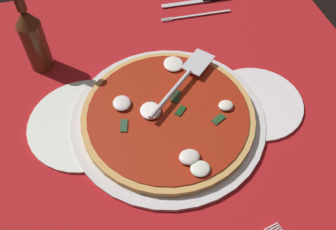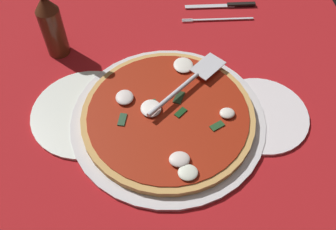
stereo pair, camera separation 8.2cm
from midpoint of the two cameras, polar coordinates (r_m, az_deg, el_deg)
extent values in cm
cube|color=#AA191D|center=(85.48, 3.29, 0.10)|extent=(102.92, 102.92, 0.80)
cube|color=silver|center=(119.60, 25.48, 13.13)|extent=(6.43, 6.43, 0.10)
cube|color=white|center=(121.09, 21.64, 15.22)|extent=(6.43, 6.43, 0.10)
cube|color=silver|center=(112.31, 23.72, 11.07)|extent=(6.43, 6.43, 0.10)
cube|color=white|center=(104.37, 26.06, 6.23)|extent=(6.43, 6.43, 0.10)
cube|color=white|center=(113.90, 19.67, 13.29)|extent=(6.43, 6.43, 0.10)
cube|color=silver|center=(105.30, 21.74, 8.71)|extent=(6.43, 6.43, 0.10)
cube|color=white|center=(97.64, 24.10, 3.36)|extent=(6.43, 6.43, 0.10)
cube|color=white|center=(116.18, 15.68, 15.37)|extent=(6.43, 6.43, 0.10)
cube|color=white|center=(107.00, 17.47, 11.08)|extent=(6.43, 6.43, 0.10)
cube|color=white|center=(98.64, 19.52, 6.01)|extent=(6.43, 6.43, 0.10)
cube|color=silver|center=(91.33, 21.88, 0.07)|extent=(6.43, 6.43, 0.10)
cube|color=white|center=(85.34, 24.61, -6.81)|extent=(6.43, 6.43, 0.10)
cube|color=white|center=(109.42, 13.30, 13.30)|extent=(6.43, 6.43, 0.10)
cube|color=white|center=(100.44, 15.03, 8.56)|extent=(6.43, 6.43, 0.10)
cube|color=white|center=(92.39, 17.02, 2.93)|extent=(6.43, 6.43, 0.10)
cube|color=silver|center=(85.51, 19.34, -3.69)|extent=(6.43, 6.43, 0.10)
cube|color=white|center=(80.13, 22.06, -11.32)|extent=(6.43, 6.43, 0.10)
cube|color=white|center=(112.54, 9.27, 15.35)|extent=(6.43, 6.43, 0.10)
cube|color=white|center=(103.03, 10.67, 10.95)|extent=(6.43, 6.43, 0.10)
cube|color=white|center=(94.31, 12.29, 5.68)|extent=(6.43, 6.43, 0.10)
cube|color=white|center=(86.64, 14.18, -0.59)|extent=(6.43, 6.43, 0.10)
cube|color=white|center=(80.31, 16.42, -7.96)|extent=(6.43, 6.43, 0.10)
cube|color=white|center=(75.66, 19.09, -16.39)|extent=(6.43, 6.43, 0.10)
cube|color=white|center=(106.33, 6.49, 13.14)|extent=(6.43, 6.43, 0.10)
cube|color=white|center=(97.06, 7.75, 8.26)|extent=(6.43, 6.43, 0.10)
cube|color=white|center=(88.70, 9.22, 2.41)|extent=(6.43, 6.43, 0.10)
cube|color=white|center=(81.51, 10.96, -4.58)|extent=(6.43, 6.43, 0.10)
cube|color=silver|center=(75.85, 13.05, -12.75)|extent=(6.43, 6.43, 0.10)
cube|color=white|center=(110.28, 2.51, 15.13)|extent=(6.43, 6.43, 0.10)
cube|color=white|center=(100.56, 3.44, 10.64)|extent=(6.43, 6.43, 0.10)
cube|color=white|center=(91.61, 4.51, 5.22)|extent=(6.43, 6.43, 0.10)
cube|color=white|center=(83.69, 5.78, -1.30)|extent=(6.43, 6.43, 0.10)
cube|color=white|center=(77.12, 7.30, -9.04)|extent=(6.43, 6.43, 0.10)
cube|color=white|center=(114.82, -1.23, 16.91)|extent=(6.43, 6.43, 0.10)
cube|color=white|center=(104.73, -0.62, 12.79)|extent=(6.43, 6.43, 0.10)
cube|color=white|center=(95.31, 0.09, 7.81)|extent=(6.43, 6.43, 0.10)
cube|color=white|center=(86.77, 0.92, 1.80)|extent=(6.43, 6.43, 0.10)
cube|color=silver|center=(79.42, 1.92, -5.42)|extent=(6.43, 6.43, 0.10)
cube|color=white|center=(73.59, 3.13, -13.94)|extent=(6.43, 6.43, 0.10)
cube|color=silver|center=(109.50, -4.40, 14.70)|extent=(6.43, 6.43, 0.10)
cube|color=white|center=(99.70, -4.02, 10.15)|extent=(6.43, 6.43, 0.10)
cube|color=silver|center=(90.67, -3.57, 4.64)|extent=(6.43, 6.43, 0.10)
cube|color=silver|center=(82.66, -3.04, -2.00)|extent=(6.43, 6.43, 0.10)
cube|color=white|center=(75.99, -2.39, -9.94)|extent=(6.43, 6.43, 0.10)
cube|color=white|center=(114.79, -7.91, 16.40)|extent=(6.43, 6.43, 0.10)
cube|color=white|center=(104.70, -7.81, 12.23)|extent=(6.43, 6.43, 0.10)
cube|color=white|center=(95.27, -7.70, 7.21)|extent=(6.43, 6.43, 0.10)
cube|color=white|center=(86.74, -7.56, 1.14)|extent=(6.43, 6.43, 0.10)
cube|color=white|center=(79.38, -7.39, -6.15)|extent=(6.43, 6.43, 0.10)
cube|color=white|center=(73.55, -7.19, -14.76)|extent=(6.43, 6.43, 0.10)
cube|color=white|center=(110.22, -11.29, 14.07)|extent=(6.43, 6.43, 0.10)
cube|color=white|center=(100.49, -11.46, 9.49)|extent=(6.43, 6.43, 0.10)
cube|color=white|center=(91.54, -11.65, 3.97)|extent=(6.43, 6.43, 0.10)
cube|color=white|center=(83.62, -11.87, -2.67)|extent=(6.43, 6.43, 0.10)
cube|color=white|center=(77.04, -12.14, -10.56)|extent=(6.43, 6.43, 0.10)
cube|color=white|center=(116.20, -14.48, 15.68)|extent=(6.43, 6.43, 0.10)
cube|color=white|center=(106.24, -14.87, 11.50)|extent=(6.43, 6.43, 0.10)
cube|color=white|center=(96.96, -15.32, 6.48)|extent=(6.43, 6.43, 0.10)
cube|color=white|center=(88.59, -15.86, 0.47)|extent=(6.43, 6.43, 0.10)
cube|color=white|center=(81.40, -16.50, -6.71)|extent=(6.43, 6.43, 0.10)
cube|color=white|center=(75.72, -17.27, -15.11)|extent=(6.43, 6.43, 0.10)
cube|color=white|center=(112.42, -17.96, 13.26)|extent=(6.43, 6.43, 0.10)
cube|color=white|center=(102.90, -18.63, 8.70)|extent=(6.43, 6.43, 0.10)
cube|color=white|center=(94.18, -19.40, 3.25)|extent=(6.43, 6.43, 0.10)
cube|color=white|center=(86.50, -20.32, -3.24)|extent=(6.43, 6.43, 0.10)
cube|color=white|center=(80.15, -21.41, -10.87)|extent=(6.43, 6.43, 0.10)
cube|color=white|center=(118.99, -20.76, 14.81)|extent=(6.43, 6.43, 0.10)
cube|color=white|center=(109.28, -21.59, 10.64)|extent=(6.43, 6.43, 0.10)
cylinder|color=silver|center=(83.05, 2.81, -0.85)|extent=(43.23, 43.23, 1.19)
cylinder|color=white|center=(87.45, 16.56, -0.14)|extent=(21.53, 21.53, 1.00)
cylinder|color=white|center=(85.44, -9.67, 0.22)|extent=(25.03, 25.03, 1.00)
cylinder|color=tan|center=(81.94, 2.85, -0.28)|extent=(38.20, 38.20, 1.57)
cylinder|color=#9B220E|center=(81.19, 2.88, 0.11)|extent=(35.46, 35.46, 0.30)
ellipsoid|color=silver|center=(73.96, 4.77, -7.01)|extent=(4.21, 3.60, 1.32)
ellipsoid|color=white|center=(81.05, 0.24, 0.85)|extent=(4.57, 4.87, 1.04)
ellipsoid|color=white|center=(81.92, 11.89, 0.09)|extent=(3.31, 2.94, 1.14)
ellipsoid|color=white|center=(72.92, 6.32, -8.98)|extent=(3.95, 3.62, 0.98)
ellipsoid|color=white|center=(90.04, 4.98, 7.47)|extent=(4.72, 5.15, 1.04)
ellipsoid|color=silver|center=(83.02, -3.89, 2.54)|extent=(4.00, 4.38, 1.28)
cube|color=#133C18|center=(81.09, 4.83, 0.20)|extent=(3.04, 2.95, 0.30)
cube|color=#214924|center=(80.02, 10.44, -1.84)|extent=(3.40, 2.71, 0.30)
cube|color=#27482E|center=(79.87, -4.14, -0.90)|extent=(2.23, 3.50, 0.30)
cube|color=#264822|center=(82.40, 0.77, 1.63)|extent=(1.68, 3.06, 0.30)
cube|color=#20381F|center=(83.72, 4.47, 2.53)|extent=(3.15, 4.00, 0.30)
cube|color=silver|center=(89.13, 8.77, 7.23)|extent=(9.11, 8.89, 0.30)
cylinder|color=silver|center=(82.12, 3.76, 3.07)|extent=(12.72, 11.50, 1.00)
cube|color=white|center=(111.31, 10.33, 14.92)|extent=(19.36, 14.19, 0.60)
cube|color=silver|center=(108.76, 10.62, 14.11)|extent=(17.06, 1.40, 0.25)
cube|color=silver|center=(107.37, 5.19, 14.27)|extent=(3.01, 0.36, 0.25)
cube|color=silver|center=(107.03, 5.21, 14.12)|extent=(3.01, 0.36, 0.25)
cube|color=silver|center=(106.69, 5.24, 13.97)|extent=(3.01, 0.36, 0.25)
cube|color=black|center=(114.64, 13.24, 16.06)|extent=(8.18, 1.58, 0.80)
cube|color=silver|center=(112.78, 8.54, 16.05)|extent=(14.29, 2.07, 0.25)
cylinder|color=#582C19|center=(96.70, -14.76, 11.98)|extent=(5.62, 5.62, 13.17)
cone|color=#582C19|center=(91.54, -15.89, 16.00)|extent=(5.62, 5.62, 3.96)
camera|label=1|loc=(0.04, -87.13, 3.80)|focal=39.82mm
camera|label=2|loc=(0.04, 92.87, -3.80)|focal=39.82mm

